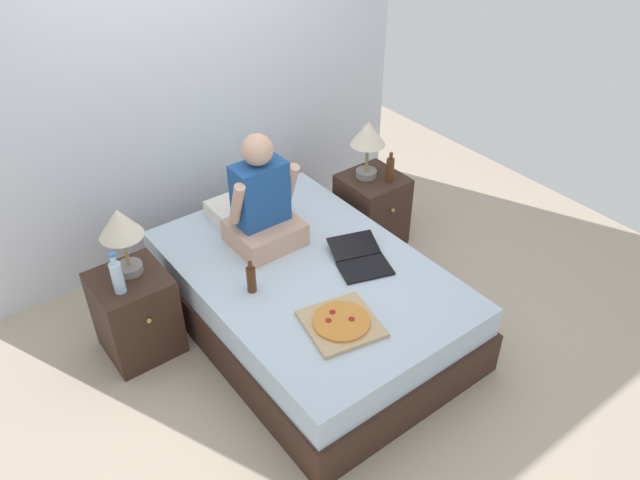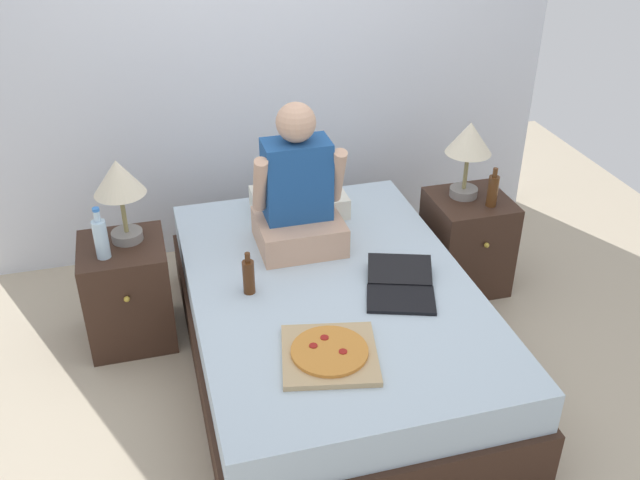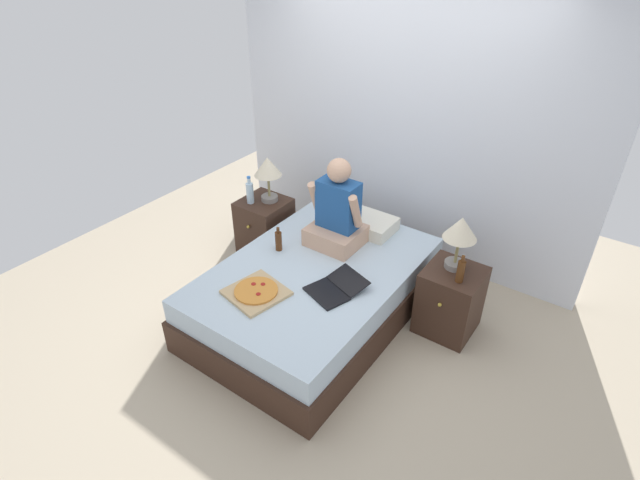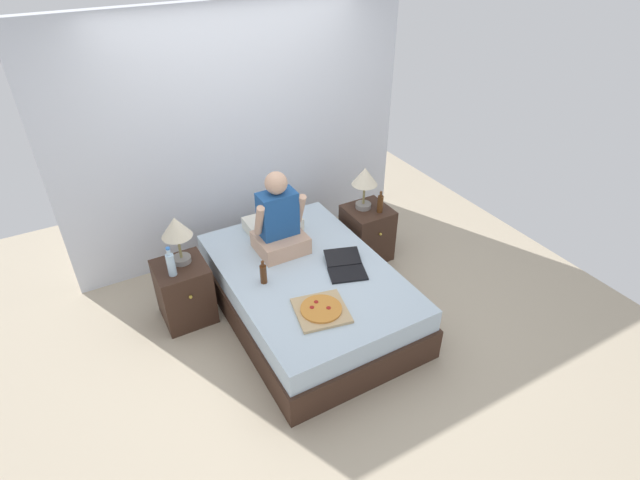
{
  "view_description": "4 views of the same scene",
  "coord_description": "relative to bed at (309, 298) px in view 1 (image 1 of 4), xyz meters",
  "views": [
    {
      "loc": [
        -1.81,
        -2.5,
        2.97
      ],
      "look_at": [
        0.01,
        -0.11,
        0.78
      ],
      "focal_mm": 35.0,
      "sensor_mm": 36.0,
      "label": 1
    },
    {
      "loc": [
        -0.81,
        -2.77,
        2.47
      ],
      "look_at": [
        -0.06,
        -0.01,
        0.76
      ],
      "focal_mm": 40.0,
      "sensor_mm": 36.0,
      "label": 2
    },
    {
      "loc": [
        1.93,
        -2.64,
        2.89
      ],
      "look_at": [
        0.1,
        -0.07,
        0.84
      ],
      "focal_mm": 28.0,
      "sensor_mm": 36.0,
      "label": 3
    },
    {
      "loc": [
        -1.61,
        -3.08,
        3.17
      ],
      "look_at": [
        0.07,
        -0.1,
        0.85
      ],
      "focal_mm": 28.0,
      "sensor_mm": 36.0,
      "label": 4
    }
  ],
  "objects": [
    {
      "name": "pizza_box",
      "position": [
        -0.16,
        -0.53,
        0.27
      ],
      "size": [
        0.47,
        0.47,
        0.05
      ],
      "color": "tan",
      "rests_on": "bed"
    },
    {
      "name": "nightstand_right",
      "position": [
        0.98,
        0.5,
        0.04
      ],
      "size": [
        0.44,
        0.47,
        0.58
      ],
      "color": "#382319",
      "rests_on": "ground"
    },
    {
      "name": "lamp_on_right_nightstand",
      "position": [
        0.95,
        0.55,
        0.66
      ],
      "size": [
        0.26,
        0.26,
        0.45
      ],
      "color": "gray",
      "rests_on": "nightstand_right"
    },
    {
      "name": "bed",
      "position": [
        0.0,
        0.0,
        0.0
      ],
      "size": [
        1.39,
        2.06,
        0.5
      ],
      "color": "#382319",
      "rests_on": "ground"
    },
    {
      "name": "person_seated",
      "position": [
        -0.06,
        0.41,
        0.54
      ],
      "size": [
        0.47,
        0.4,
        0.78
      ],
      "color": "tan",
      "rests_on": "bed"
    },
    {
      "name": "laptop",
      "position": [
        0.3,
        -0.17,
        0.27
      ],
      "size": [
        0.43,
        0.49,
        0.07
      ],
      "color": "black",
      "rests_on": "bed"
    },
    {
      "name": "pillow",
      "position": [
        0.02,
        0.75,
        0.31
      ],
      "size": [
        0.52,
        0.34,
        0.12
      ],
      "primitive_type": "cube",
      "color": "silver",
      "rests_on": "bed"
    },
    {
      "name": "beer_bottle_on_bed",
      "position": [
        -0.4,
        0.03,
        0.35
      ],
      "size": [
        0.06,
        0.06,
        0.22
      ],
      "color": "#4C2811",
      "rests_on": "bed"
    },
    {
      "name": "wall_back",
      "position": [
        0.0,
        1.39,
        1.0
      ],
      "size": [
        3.6,
        0.12,
        2.5
      ],
      "primitive_type": "cube",
      "color": "silver",
      "rests_on": "ground"
    },
    {
      "name": "lamp_on_left_nightstand",
      "position": [
        -0.94,
        0.55,
        0.66
      ],
      "size": [
        0.26,
        0.26,
        0.45
      ],
      "color": "gray",
      "rests_on": "nightstand_left"
    },
    {
      "name": "ground_plane",
      "position": [
        0.0,
        0.0,
        -0.25
      ],
      "size": [
        5.6,
        5.6,
        0.0
      ],
      "primitive_type": "plane",
      "color": "tan"
    },
    {
      "name": "nightstand_left",
      "position": [
        -0.98,
        0.5,
        0.04
      ],
      "size": [
        0.44,
        0.47,
        0.58
      ],
      "color": "#382319",
      "rests_on": "ground"
    },
    {
      "name": "water_bottle",
      "position": [
        -1.06,
        0.41,
        0.44
      ],
      "size": [
        0.07,
        0.07,
        0.28
      ],
      "color": "silver",
      "rests_on": "nightstand_left"
    },
    {
      "name": "beer_bottle",
      "position": [
        1.05,
        0.4,
        0.43
      ],
      "size": [
        0.06,
        0.06,
        0.23
      ],
      "color": "#512D14",
      "rests_on": "nightstand_right"
    }
  ]
}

